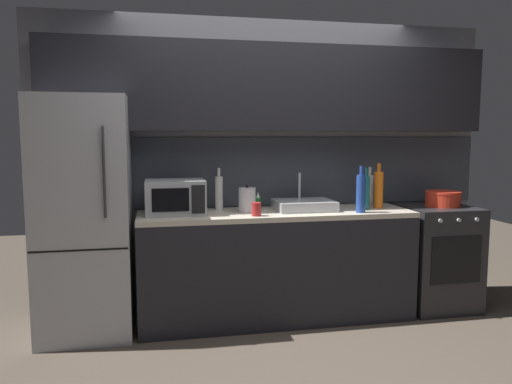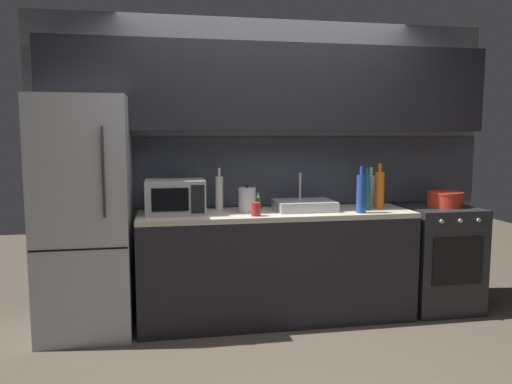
{
  "view_description": "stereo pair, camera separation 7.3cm",
  "coord_description": "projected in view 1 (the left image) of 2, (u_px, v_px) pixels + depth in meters",
  "views": [
    {
      "loc": [
        -0.95,
        -2.95,
        1.51
      ],
      "look_at": [
        -0.17,
        0.9,
        1.06
      ],
      "focal_mm": 34.57,
      "sensor_mm": 36.0,
      "label": 1
    },
    {
      "loc": [
        -0.88,
        -2.97,
        1.51
      ],
      "look_at": [
        -0.17,
        0.9,
        1.06
      ],
      "focal_mm": 34.57,
      "sensor_mm": 36.0,
      "label": 2
    }
  ],
  "objects": [
    {
      "name": "mug_red",
      "position": [
        256.0,
        209.0,
        3.77
      ],
      "size": [
        0.07,
        0.07,
        0.1
      ],
      "primitive_type": "cylinder",
      "color": "#A82323",
      "rests_on": "counter_run"
    },
    {
      "name": "back_wall",
      "position": [
        268.0,
        131.0,
        4.23
      ],
      "size": [
        3.96,
        0.44,
        2.5
      ],
      "color": "slate",
      "rests_on": "ground"
    },
    {
      "name": "wine_bottle_white",
      "position": [
        219.0,
        192.0,
        4.09
      ],
      "size": [
        0.07,
        0.07,
        0.35
      ],
      "color": "silver",
      "rests_on": "counter_run"
    },
    {
      "name": "counter_run",
      "position": [
        276.0,
        265.0,
        4.06
      ],
      "size": [
        2.22,
        0.6,
        0.9
      ],
      "color": "black",
      "rests_on": "ground"
    },
    {
      "name": "oven_range",
      "position": [
        436.0,
        257.0,
        4.35
      ],
      "size": [
        0.6,
        0.62,
        0.9
      ],
      "color": "#232326",
      "rests_on": "ground"
    },
    {
      "name": "kettle",
      "position": [
        247.0,
        200.0,
        3.96
      ],
      "size": [
        0.17,
        0.14,
        0.22
      ],
      "color": "#B7BABF",
      "rests_on": "counter_run"
    },
    {
      "name": "wine_bottle_clear",
      "position": [
        369.0,
        189.0,
        4.34
      ],
      "size": [
        0.07,
        0.07,
        0.34
      ],
      "color": "silver",
      "rests_on": "counter_run"
    },
    {
      "name": "wine_bottle_blue",
      "position": [
        361.0,
        193.0,
        3.93
      ],
      "size": [
        0.08,
        0.08,
        0.37
      ],
      "color": "#234299",
      "rests_on": "counter_run"
    },
    {
      "name": "mug_green",
      "position": [
        256.0,
        202.0,
        4.18
      ],
      "size": [
        0.09,
        0.09,
        0.11
      ],
      "primitive_type": "cylinder",
      "color": "#1E6B2D",
      "rests_on": "counter_run"
    },
    {
      "name": "cooking_pot",
      "position": [
        443.0,
        199.0,
        4.3
      ],
      "size": [
        0.3,
        0.3,
        0.13
      ],
      "color": "red",
      "rests_on": "oven_range"
    },
    {
      "name": "ground_plane",
      "position": [
        308.0,
        367.0,
        3.24
      ],
      "size": [
        10.0,
        10.0,
        0.0
      ],
      "primitive_type": "plane",
      "color": "#4C4238"
    },
    {
      "name": "microwave",
      "position": [
        175.0,
        197.0,
        3.85
      ],
      "size": [
        0.46,
        0.35,
        0.27
      ],
      "color": "#A8AAAF",
      "rests_on": "counter_run"
    },
    {
      "name": "wine_bottle_teal",
      "position": [
        366.0,
        192.0,
        4.11
      ],
      "size": [
        0.06,
        0.06,
        0.35
      ],
      "color": "#19666B",
      "rests_on": "counter_run"
    },
    {
      "name": "refrigerator",
      "position": [
        85.0,
        217.0,
        3.72
      ],
      "size": [
        0.68,
        0.69,
        1.8
      ],
      "color": "#ADAFB5",
      "rests_on": "ground"
    },
    {
      "name": "wine_bottle_orange",
      "position": [
        378.0,
        189.0,
        4.17
      ],
      "size": [
        0.08,
        0.08,
        0.38
      ],
      "color": "orange",
      "rests_on": "counter_run"
    },
    {
      "name": "sink_basin",
      "position": [
        304.0,
        205.0,
        4.08
      ],
      "size": [
        0.48,
        0.38,
        0.3
      ],
      "color": "#ADAFB5",
      "rests_on": "counter_run"
    }
  ]
}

